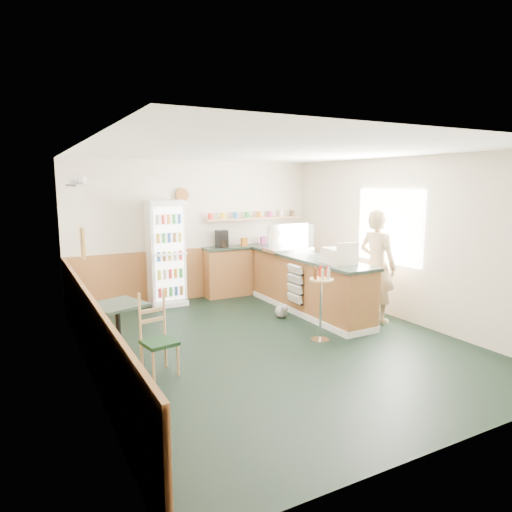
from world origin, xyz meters
TOP-DOWN VIEW (x-y plane):
  - ground at (0.00, 0.00)m, footprint 6.00×6.00m
  - room_envelope at (-0.23, 0.73)m, footprint 5.04×6.02m
  - service_counter at (1.35, 1.07)m, footprint 0.68×3.01m
  - back_counter at (1.19, 2.80)m, footprint 2.24×0.42m
  - drinks_fridge at (-0.71, 2.74)m, footprint 0.65×0.54m
  - display_case at (1.35, 1.76)m, footprint 0.87×0.45m
  - cash_register at (1.35, 0.22)m, footprint 0.47×0.49m
  - shopkeeper at (2.05, 0.11)m, footprint 0.56×0.70m
  - condiment_stand at (0.65, -0.26)m, footprint 0.34×0.34m
  - newspaper_rack at (0.99, 0.95)m, footprint 0.09×0.41m
  - cafe_table at (-2.05, 0.58)m, footprint 0.81×0.81m
  - cafe_chair at (-1.75, -0.24)m, footprint 0.43×0.43m
  - dog_doorstop at (0.75, 0.98)m, footprint 0.21×0.28m

SIDE VIEW (x-z plane):
  - ground at x=0.00m, z-range 0.00..0.00m
  - dog_doorstop at x=0.75m, z-range -0.01..0.25m
  - service_counter at x=1.35m, z-range -0.04..0.97m
  - cafe_table at x=-2.05m, z-range 0.14..0.84m
  - cafe_chair at x=-1.75m, z-range 0.02..1.02m
  - back_counter at x=1.19m, z-range -0.30..1.39m
  - newspaper_rack at x=0.99m, z-range 0.23..0.89m
  - condiment_stand at x=0.65m, z-range 0.16..1.23m
  - shopkeeper at x=2.05m, z-range 0.00..1.86m
  - drinks_fridge at x=-0.71m, z-range 0.00..1.97m
  - cash_register at x=1.35m, z-range 1.01..1.26m
  - display_case at x=1.35m, z-range 1.01..1.50m
  - room_envelope at x=-0.23m, z-range 0.16..2.88m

